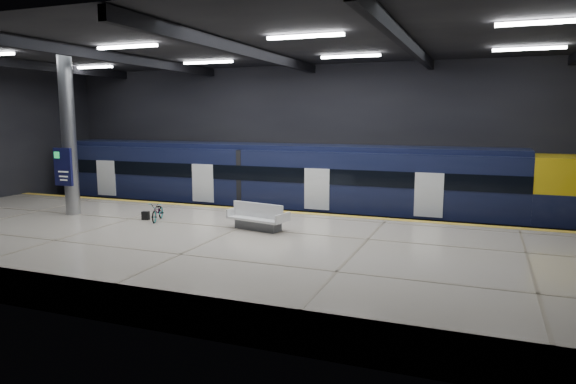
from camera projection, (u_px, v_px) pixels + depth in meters
The scene contains 10 objects.
ground at pixel (250, 250), 20.63m from camera, with size 30.00×30.00×0.00m, color black.
room_shell at pixel (248, 106), 19.79m from camera, with size 30.10×16.10×8.05m.
platform at pixel (220, 252), 18.24m from camera, with size 30.00×11.00×1.10m, color beige.
safety_strip at pixel (276, 211), 23.01m from camera, with size 30.00×0.40×0.01m, color gold.
rails at pixel (297, 222), 25.70m from camera, with size 30.00×1.52×0.16m.
train at pixel (302, 183), 25.30m from camera, with size 29.40×2.84×3.79m.
bench at pixel (258, 220), 19.23m from camera, with size 2.44×1.39×1.01m.
bicycle at pixel (158, 211), 20.83m from camera, with size 0.52×1.48×0.78m, color #99999E.
pannier_bag at pixel (146, 216), 21.07m from camera, with size 0.30×0.18×0.35m, color black.
info_column at pixel (68, 137), 21.86m from camera, with size 0.90×0.78×6.90m.
Camera 1 is at (8.61, -18.19, 5.33)m, focal length 32.00 mm.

